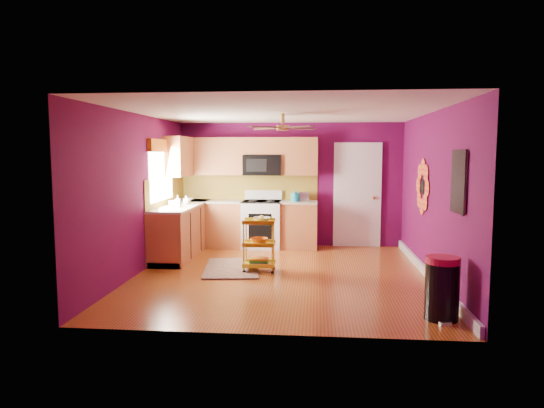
# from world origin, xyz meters

# --- Properties ---
(ground) EXTENTS (5.00, 5.00, 0.00)m
(ground) POSITION_xyz_m (0.00, 0.00, 0.00)
(ground) COLOR brown
(ground) RESTS_ON ground
(room_envelope) EXTENTS (4.54, 5.04, 2.52)m
(room_envelope) POSITION_xyz_m (0.03, 0.00, 1.63)
(room_envelope) COLOR #590A43
(room_envelope) RESTS_ON ground
(lower_cabinets) EXTENTS (2.81, 2.31, 0.94)m
(lower_cabinets) POSITION_xyz_m (-1.35, 1.82, 0.43)
(lower_cabinets) COLOR #985229
(lower_cabinets) RESTS_ON ground
(electric_range) EXTENTS (0.76, 0.66, 1.13)m
(electric_range) POSITION_xyz_m (-0.55, 2.17, 0.48)
(electric_range) COLOR white
(electric_range) RESTS_ON ground
(upper_cabinetry) EXTENTS (2.80, 2.30, 1.26)m
(upper_cabinetry) POSITION_xyz_m (-1.24, 2.17, 1.80)
(upper_cabinetry) COLOR #985229
(upper_cabinetry) RESTS_ON ground
(left_window) EXTENTS (0.08, 1.35, 1.08)m
(left_window) POSITION_xyz_m (-2.22, 1.05, 1.74)
(left_window) COLOR white
(left_window) RESTS_ON ground
(panel_door) EXTENTS (0.95, 0.11, 2.15)m
(panel_door) POSITION_xyz_m (1.35, 2.47, 1.02)
(panel_door) COLOR white
(panel_door) RESTS_ON ground
(right_wall_art) EXTENTS (0.04, 2.74, 1.04)m
(right_wall_art) POSITION_xyz_m (2.23, -0.34, 1.44)
(right_wall_art) COLOR black
(right_wall_art) RESTS_ON ground
(ceiling_fan) EXTENTS (1.01, 1.01, 0.26)m
(ceiling_fan) POSITION_xyz_m (0.00, 0.20, 2.29)
(ceiling_fan) COLOR #BF8C3F
(ceiling_fan) RESTS_ON ground
(shag_rug) EXTENTS (1.04, 1.51, 0.02)m
(shag_rug) POSITION_xyz_m (-0.84, 0.33, 0.01)
(shag_rug) COLOR black
(shag_rug) RESTS_ON ground
(rolling_cart) EXTENTS (0.51, 0.37, 0.91)m
(rolling_cart) POSITION_xyz_m (-0.37, 0.19, 0.47)
(rolling_cart) COLOR gold
(rolling_cart) RESTS_ON ground
(trash_can) EXTENTS (0.46, 0.47, 0.73)m
(trash_can) POSITION_xyz_m (1.96, -1.85, 0.36)
(trash_can) COLOR black
(trash_can) RESTS_ON ground
(teal_kettle) EXTENTS (0.18, 0.18, 0.21)m
(teal_kettle) POSITION_xyz_m (0.11, 2.16, 1.02)
(teal_kettle) COLOR teal
(teal_kettle) RESTS_ON lower_cabinets
(toaster) EXTENTS (0.22, 0.15, 0.18)m
(toaster) POSITION_xyz_m (0.28, 2.28, 1.03)
(toaster) COLOR beige
(toaster) RESTS_ON lower_cabinets
(soap_bottle_a) EXTENTS (0.10, 0.10, 0.21)m
(soap_bottle_a) POSITION_xyz_m (-1.90, 0.93, 1.05)
(soap_bottle_a) COLOR #EA3F72
(soap_bottle_a) RESTS_ON lower_cabinets
(soap_bottle_b) EXTENTS (0.13, 0.13, 0.16)m
(soap_bottle_b) POSITION_xyz_m (-1.89, 1.45, 1.02)
(soap_bottle_b) COLOR white
(soap_bottle_b) RESTS_ON lower_cabinets
(counter_dish) EXTENTS (0.23, 0.23, 0.06)m
(counter_dish) POSITION_xyz_m (-2.01, 2.00, 0.97)
(counter_dish) COLOR white
(counter_dish) RESTS_ON lower_cabinets
(counter_cup) EXTENTS (0.14, 0.14, 0.11)m
(counter_cup) POSITION_xyz_m (-2.02, 1.01, 0.99)
(counter_cup) COLOR white
(counter_cup) RESTS_ON lower_cabinets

